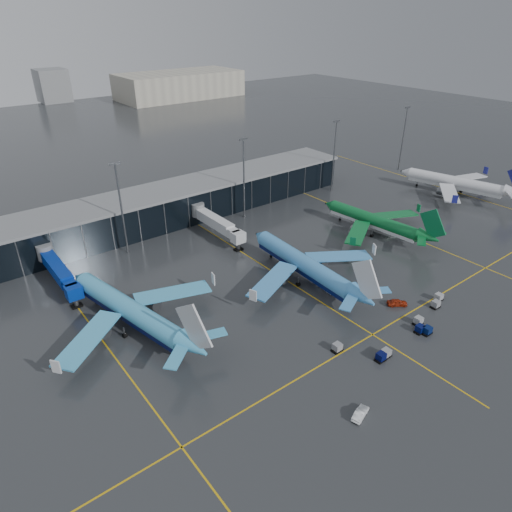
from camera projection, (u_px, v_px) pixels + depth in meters
ground at (288, 318)px, 99.34m from camera, size 600.00×600.00×0.00m
terminal_pier at (155, 208)px, 139.81m from camera, size 142.00×17.00×10.70m
jet_bridges at (59, 271)px, 108.22m from camera, size 94.00×27.50×7.20m
flood_masts at (188, 190)px, 130.15m from camera, size 203.00×0.50×25.50m
distant_hangars at (82, 93)px, 309.56m from camera, size 260.00×71.00×22.00m
taxi_lines at (290, 283)px, 112.08m from camera, size 220.00×120.00×0.02m
airliner_arkefly at (127, 299)px, 93.55m from camera, size 48.35×52.63×13.95m
airliner_klm_near at (303, 254)px, 110.63m from camera, size 41.70×46.88×13.79m
airliner_aer_lingus at (374, 213)px, 134.46m from camera, size 39.03×43.49×12.43m
airliner_ba at (456, 176)px, 162.53m from camera, size 49.28×53.22×13.78m
baggage_carts at (407, 329)px, 94.78m from camera, size 33.74×9.17×1.70m
mobile_airstair at (330, 288)px, 108.65m from camera, size 2.48×3.39×3.45m
service_van_red at (397, 303)px, 103.20m from camera, size 4.71×4.20×1.54m
service_van_white at (360, 413)px, 75.11m from camera, size 4.51×2.72×1.40m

